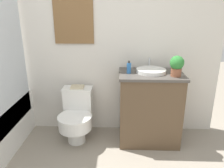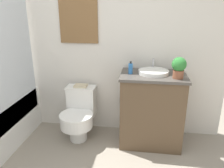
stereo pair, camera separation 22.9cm
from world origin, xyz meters
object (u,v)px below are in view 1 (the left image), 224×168
sink (151,71)px  potted_plant (177,65)px  soap_bottle (129,68)px  book_on_tank (77,87)px  toilet (77,115)px

sink → potted_plant: (0.24, -0.13, 0.10)m
soap_bottle → sink: bearing=8.4°
potted_plant → sink: bearing=151.0°
sink → potted_plant: size_ratio=1.67×
potted_plant → book_on_tank: size_ratio=1.43×
potted_plant → book_on_tank: (-1.11, 0.23, -0.34)m
sink → soap_bottle: size_ratio=2.63×
potted_plant → book_on_tank: 1.18m
toilet → book_on_tank: 0.34m
soap_bottle → potted_plant: size_ratio=0.63×
soap_bottle → toilet: bearing=179.9°
soap_bottle → potted_plant: bearing=-11.1°
potted_plant → toilet: bearing=174.9°
sink → soap_bottle: (-0.25, -0.04, 0.04)m
sink → soap_bottle: bearing=-171.6°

